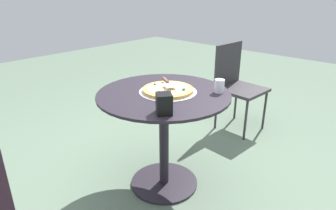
# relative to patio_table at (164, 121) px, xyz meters

# --- Properties ---
(ground_plane) EXTENTS (10.00, 10.00, 0.00)m
(ground_plane) POSITION_rel_patio_table_xyz_m (0.00, 0.00, -0.54)
(ground_plane) COLOR #5C715D
(patio_table) EXTENTS (0.92, 0.92, 0.75)m
(patio_table) POSITION_rel_patio_table_xyz_m (0.00, 0.00, 0.00)
(patio_table) COLOR #251F28
(patio_table) RESTS_ON ground
(pizza_on_tray) EXTENTS (0.40, 0.40, 0.04)m
(pizza_on_tray) POSITION_rel_patio_table_xyz_m (0.01, 0.03, 0.22)
(pizza_on_tray) COLOR silver
(pizza_on_tray) RESTS_ON patio_table
(pizza_server) EXTENTS (0.21, 0.15, 0.02)m
(pizza_server) POSITION_rel_patio_table_xyz_m (-0.03, 0.07, 0.26)
(pizza_server) COLOR silver
(pizza_server) RESTS_ON pizza_on_tray
(drinking_cup) EXTENTS (0.07, 0.07, 0.09)m
(drinking_cup) POSITION_rel_patio_table_xyz_m (0.27, 0.26, 0.26)
(drinking_cup) COLOR white
(drinking_cup) RESTS_ON patio_table
(napkin_dispenser) EXTENTS (0.13, 0.13, 0.12)m
(napkin_dispenser) POSITION_rel_patio_table_xyz_m (0.24, -0.25, 0.27)
(napkin_dispenser) COLOR black
(napkin_dispenser) RESTS_ON patio_table
(patio_chair_near) EXTENTS (0.45, 0.45, 0.89)m
(patio_chair_near) POSITION_rel_patio_table_xyz_m (-0.14, 1.24, -0.02)
(patio_chair_near) COLOR #2F2C30
(patio_chair_near) RESTS_ON ground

